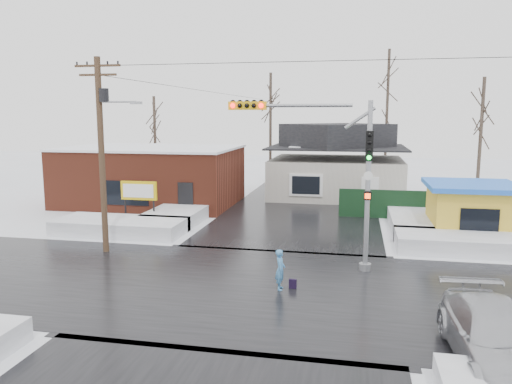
% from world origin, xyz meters
% --- Properties ---
extents(ground, '(120.00, 120.00, 0.00)m').
position_xyz_m(ground, '(0.00, 0.00, 0.00)').
color(ground, white).
rests_on(ground, ground).
extents(road_ns, '(10.00, 120.00, 0.02)m').
position_xyz_m(road_ns, '(0.00, 0.00, 0.01)').
color(road_ns, black).
rests_on(road_ns, ground).
extents(road_ew, '(120.00, 10.00, 0.02)m').
position_xyz_m(road_ew, '(0.00, 0.00, 0.01)').
color(road_ew, black).
rests_on(road_ew, ground).
extents(snowbank_nw, '(7.00, 3.00, 0.80)m').
position_xyz_m(snowbank_nw, '(-9.00, 7.00, 0.40)').
color(snowbank_nw, white).
rests_on(snowbank_nw, ground).
extents(snowbank_ne, '(7.00, 3.00, 0.80)m').
position_xyz_m(snowbank_ne, '(9.00, 7.00, 0.40)').
color(snowbank_ne, white).
rests_on(snowbank_ne, ground).
extents(snowbank_nside_w, '(3.00, 8.00, 0.80)m').
position_xyz_m(snowbank_nside_w, '(-7.00, 12.00, 0.40)').
color(snowbank_nside_w, white).
rests_on(snowbank_nside_w, ground).
extents(snowbank_nside_e, '(3.00, 8.00, 0.80)m').
position_xyz_m(snowbank_nside_e, '(7.00, 12.00, 0.40)').
color(snowbank_nside_e, white).
rests_on(snowbank_nside_e, ground).
extents(traffic_signal, '(6.05, 0.68, 7.00)m').
position_xyz_m(traffic_signal, '(2.43, 2.97, 4.54)').
color(traffic_signal, gray).
rests_on(traffic_signal, ground).
extents(utility_pole, '(3.15, 0.44, 9.00)m').
position_xyz_m(utility_pole, '(-7.93, 3.50, 5.11)').
color(utility_pole, '#382619').
rests_on(utility_pole, ground).
extents(brick_building, '(12.20, 8.20, 4.12)m').
position_xyz_m(brick_building, '(-11.00, 15.99, 2.08)').
color(brick_building, maroon).
rests_on(brick_building, ground).
extents(marquee_sign, '(2.20, 0.21, 2.55)m').
position_xyz_m(marquee_sign, '(-9.00, 9.49, 1.92)').
color(marquee_sign, black).
rests_on(marquee_sign, ground).
extents(house, '(10.40, 8.40, 5.76)m').
position_xyz_m(house, '(2.00, 22.00, 2.62)').
color(house, beige).
rests_on(house, ground).
extents(kiosk, '(4.60, 4.60, 2.88)m').
position_xyz_m(kiosk, '(9.50, 9.99, 1.46)').
color(kiosk, gold).
rests_on(kiosk, ground).
extents(fence, '(8.00, 0.12, 1.80)m').
position_xyz_m(fence, '(6.50, 14.00, 0.90)').
color(fence, black).
rests_on(fence, ground).
extents(tree_far_left, '(3.00, 3.00, 10.00)m').
position_xyz_m(tree_far_left, '(-4.00, 26.00, 7.95)').
color(tree_far_left, '#332821').
rests_on(tree_far_left, ground).
extents(tree_far_mid, '(3.00, 3.00, 12.00)m').
position_xyz_m(tree_far_mid, '(6.00, 28.00, 9.54)').
color(tree_far_mid, '#332821').
rests_on(tree_far_mid, ground).
extents(tree_far_right, '(3.00, 3.00, 9.00)m').
position_xyz_m(tree_far_right, '(12.00, 20.00, 7.16)').
color(tree_far_right, '#332821').
rests_on(tree_far_right, ground).
extents(tree_far_west, '(3.00, 3.00, 8.00)m').
position_xyz_m(tree_far_west, '(-14.00, 24.00, 6.36)').
color(tree_far_west, '#332821').
rests_on(tree_far_west, ground).
extents(pedestrian, '(0.41, 0.58, 1.52)m').
position_xyz_m(pedestrian, '(0.88, 0.02, 0.76)').
color(pedestrian, '#4384BD').
rests_on(pedestrian, ground).
extents(car, '(2.47, 5.45, 1.55)m').
position_xyz_m(car, '(7.18, -4.50, 0.77)').
color(car, '#B6B8BE').
rests_on(car, ground).
extents(shopping_bag, '(0.29, 0.14, 0.35)m').
position_xyz_m(shopping_bag, '(1.32, 0.21, 0.17)').
color(shopping_bag, black).
rests_on(shopping_bag, ground).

